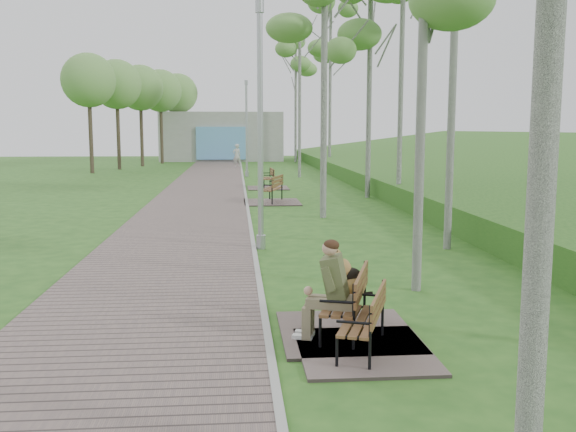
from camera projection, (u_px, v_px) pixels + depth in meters
name	position (u px, v px, depth m)	size (l,w,h in m)	color
walkway	(201.00, 197.00, 24.86)	(3.50, 67.00, 0.04)	#665652
kerb	(246.00, 197.00, 25.00)	(0.10, 67.00, 0.05)	#999993
embankment	(561.00, 199.00, 24.49)	(14.00, 70.00, 1.60)	#49812C
building_north	(222.00, 137.00, 53.72)	(10.00, 5.20, 4.00)	#9E9E99
bench_main	(341.00, 304.00, 8.30)	(1.73, 1.92, 1.51)	#665652
bench_second	(362.00, 339.00, 7.68)	(1.57, 1.74, 0.96)	#665652
bench_third	(271.00, 196.00, 23.19)	(2.00, 2.23, 1.23)	#665652
bench_far	(267.00, 184.00, 28.75)	(1.82, 2.02, 1.11)	#665652
lamp_post_second	(260.00, 136.00, 14.01)	(0.21, 0.21, 5.38)	#A2A5AB
lamp_post_third	(247.00, 132.00, 35.46)	(0.20, 0.20, 5.29)	#A2A5AB
pedestrian_near	(237.00, 156.00, 44.15)	(0.59, 0.39, 1.62)	beige
birch_mid_c	(324.00, 22.00, 23.64)	(2.85, 2.85, 8.37)	silver
birch_far_b	(300.00, 45.00, 34.33)	(2.71, 2.71, 9.06)	silver
birch_far_c	(331.00, 31.00, 40.45)	(2.95, 2.95, 11.21)	silver
birch_distant_b	(296.00, 55.00, 49.70)	(2.58, 2.58, 10.57)	silver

